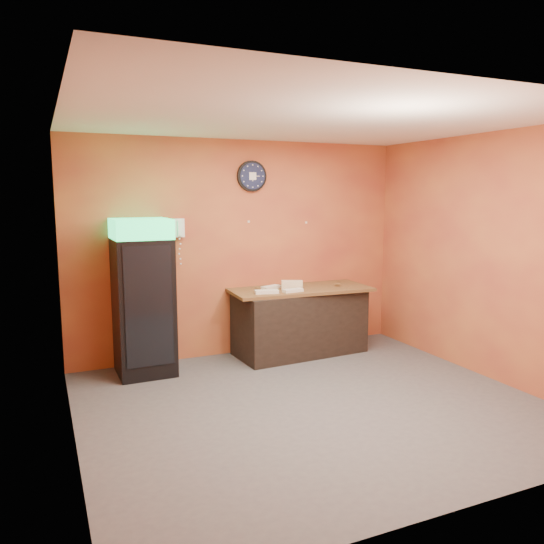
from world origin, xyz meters
TOP-DOWN VIEW (x-y plane):
  - floor at (0.00, 0.00)m, footprint 4.50×4.50m
  - back_wall at (0.00, 2.00)m, footprint 4.50×0.02m
  - left_wall at (-2.25, 0.00)m, footprint 0.02×4.00m
  - right_wall at (2.25, 0.00)m, footprint 0.02×4.00m
  - ceiling at (0.00, 0.00)m, footprint 4.50×4.00m
  - beverage_cooler at (-1.36, 1.61)m, footprint 0.65×0.66m
  - prep_counter at (0.68, 1.62)m, footprint 1.73×0.85m
  - wall_clock at (0.14, 1.97)m, footprint 0.40×0.06m
  - wall_phone at (-0.84, 1.95)m, footprint 0.13×0.11m
  - butcher_paper at (0.68, 1.62)m, footprint 1.88×0.88m
  - sub_roll_stack at (0.53, 1.57)m, footprint 0.29×0.20m
  - wrapped_sandwich_left at (0.12, 1.44)m, footprint 0.31×0.17m
  - wrapped_sandwich_mid at (0.46, 1.40)m, footprint 0.27×0.13m
  - wrapped_sandwich_right at (0.30, 1.72)m, footprint 0.29×0.21m
  - kitchen_tool at (0.70, 1.81)m, footprint 0.07×0.07m

SIDE VIEW (x-z plane):
  - floor at x=0.00m, z-range 0.00..0.00m
  - prep_counter at x=0.68m, z-range 0.00..0.84m
  - butcher_paper at x=0.68m, z-range 0.84..0.88m
  - beverage_cooler at x=-1.36m, z-range -0.02..1.81m
  - wrapped_sandwich_mid at x=0.46m, z-range 0.88..0.92m
  - wrapped_sandwich_right at x=0.30m, z-range 0.88..0.92m
  - wrapped_sandwich_left at x=0.12m, z-range 0.88..0.93m
  - kitchen_tool at x=0.70m, z-range 0.88..0.95m
  - sub_roll_stack at x=0.53m, z-range 0.88..1.00m
  - back_wall at x=0.00m, z-range 0.00..2.80m
  - left_wall at x=-2.25m, z-range 0.00..2.80m
  - right_wall at x=2.25m, z-range 0.00..2.80m
  - wall_phone at x=-0.84m, z-range 1.58..1.81m
  - wall_clock at x=0.14m, z-range 2.14..2.54m
  - ceiling at x=0.00m, z-range 2.79..2.81m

